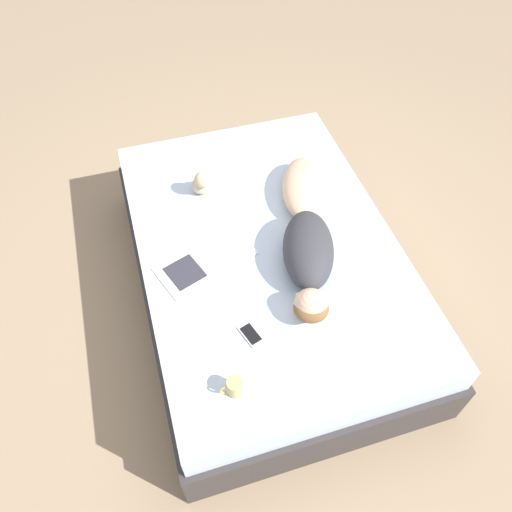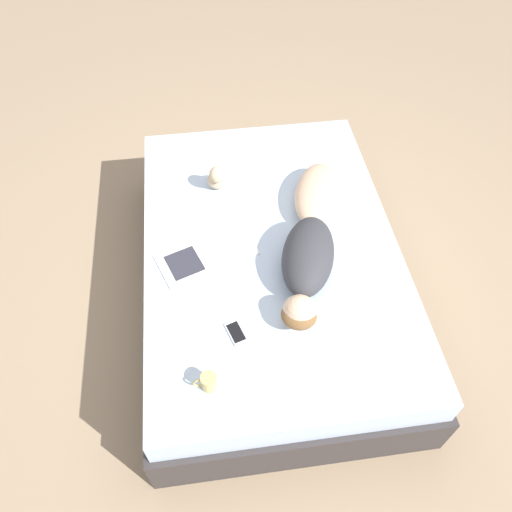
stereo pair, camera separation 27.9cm
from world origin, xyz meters
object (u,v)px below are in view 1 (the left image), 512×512
Objects in this scene: cell_phone at (251,334)px; person at (307,232)px; coffee_mug at (234,387)px; open_magazine at (205,261)px.

person is at bearing -152.36° from cell_phone.
coffee_mug is at bearing 41.28° from cell_phone.
cell_phone is (0.48, 0.50, -0.09)m from person.
person is 11.05× the size of coffee_mug.
cell_phone is (-0.12, 0.53, 0.00)m from open_magazine.
person is 1.00m from coffee_mug.
person is 0.70m from cell_phone.
open_magazine is 5.37× the size of coffee_mug.
open_magazine is at bearing -95.60° from cell_phone.
open_magazine is (0.60, -0.03, -0.09)m from person.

